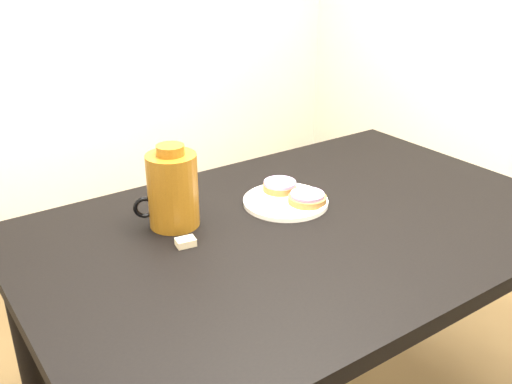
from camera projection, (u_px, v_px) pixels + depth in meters
table at (303, 251)px, 1.48m from camera, size 1.40×0.90×0.75m
plate at (286, 201)px, 1.54m from camera, size 0.23×0.23×0.02m
bagel_back at (280, 186)px, 1.59m from camera, size 0.10×0.10×0.03m
bagel_front at (307, 198)px, 1.52m from camera, size 0.15×0.15×0.03m
mug at (170, 206)px, 1.41m from camera, size 0.15×0.12×0.10m
teabag_pouch at (186, 242)px, 1.33m from camera, size 0.05×0.04×0.02m
bagel_package at (173, 189)px, 1.40m from camera, size 0.13×0.13×0.21m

